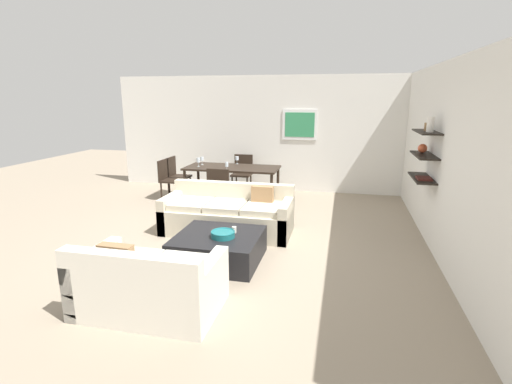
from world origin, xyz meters
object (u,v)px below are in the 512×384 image
Objects in this scene: wine_glass_left_near at (198,160)px; dining_table at (232,170)px; dining_chair_head at (242,171)px; dining_chair_left_far at (176,174)px; wine_glass_foot at (227,165)px; wine_glass_left_far at (202,159)px; coffee_table at (219,248)px; sofa_beige at (228,215)px; candle_jar at (234,230)px; decorative_bowl at (223,234)px; loveseat_white at (148,285)px; dining_chair_left_near at (168,177)px; dining_chair_foot at (220,187)px; wine_glass_head at (237,159)px.

dining_table is at bearing 8.71° from wine_glass_left_near.
dining_table is 0.87m from dining_chair_head.
wine_glass_foot is at bearing -22.78° from dining_chair_left_far.
dining_table is 1.43m from dining_chair_left_far.
wine_glass_left_far is 1.04× the size of wine_glass_foot.
dining_chair_head is at bearing 90.00° from dining_table.
dining_table is at bearing -90.00° from dining_chair_head.
coffee_table is at bearing -65.93° from wine_glass_left_far.
wine_glass_left_far is at bearing 90.00° from wine_glass_left_near.
sofa_beige is at bearing -79.92° from dining_chair_head.
candle_jar is (0.40, -1.03, 0.13)m from sofa_beige.
wine_glass_foot reaches higher than sofa_beige.
wine_glass_left_far reaches higher than decorative_bowl.
sofa_beige is at bearing -59.15° from wine_glass_left_far.
wine_glass_left_near is (-1.11, 4.34, 0.59)m from loveseat_white.
wine_glass_foot is at bearing -20.93° from wine_glass_left_near.
loveseat_white is 8.63× the size of wine_glass_foot.
dining_chair_left_near is at bearing 129.79° from candle_jar.
loveseat_white reaches higher than coffee_table.
dining_chair_foot reaches higher than loveseat_white.
dining_chair_left_near is at bearing 172.44° from wine_glass_foot.
wine_glass_left_far reaches higher than sofa_beige.
dining_chair_foot is at bearing 109.01° from decorative_bowl.
sofa_beige is at bearing 111.18° from candle_jar.
wine_glass_left_near is at bearing 7.60° from dining_chair_left_near.
sofa_beige is 2.44m from wine_glass_left_far.
wine_glass_left_far is at bearing -159.07° from wine_glass_head.
dining_table is (-0.39, 4.45, 0.39)m from loveseat_white.
wine_glass_foot is (-0.00, 0.47, 0.36)m from dining_chair_foot.
candle_jar is at bearing 34.05° from coffee_table.
decorative_bowl is at bearing 72.62° from loveseat_white.
wine_glass_foot reaches higher than dining_chair_left_near.
dining_chair_foot is 1.00× the size of dining_chair_head.
dining_chair_head is at bearing 24.99° from dining_chair_left_far.
wine_glass_left_far is at bearing 126.84° from dining_chair_foot.
sofa_beige is at bearing -72.21° from wine_glass_foot.
loveseat_white is 1.65× the size of dining_chair_head.
wine_glass_head is at bearing 104.96° from candle_jar.
decorative_bowl is 3.66m from wine_glass_head.
wine_glass_left_far reaches higher than candle_jar.
sofa_beige is 2.40× the size of dining_chair_foot.
wine_glass_left_far is (-0.72, 0.11, 0.19)m from dining_table.
decorative_bowl is at bearing -70.99° from dining_chair_foot.
dining_chair_foot and dining_chair_head have the same top height.
decorative_bowl is 4.01m from dining_chair_left_far.
dining_chair_head is 5.22× the size of wine_glass_foot.
wine_glass_left_near reaches higher than dining_table.
decorative_bowl is 3.63m from wine_glass_left_far.
wine_glass_foot is at bearing 107.79° from sofa_beige.
wine_glass_left_near is at bearing -171.29° from dining_table.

